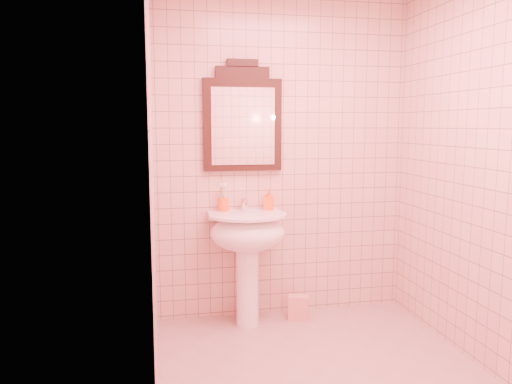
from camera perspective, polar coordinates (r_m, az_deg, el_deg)
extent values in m
plane|color=tan|center=(3.26, 8.03, -20.17)|extent=(2.20, 2.20, 0.00)
cube|color=beige|center=(3.94, 3.09, 3.77)|extent=(2.00, 0.02, 2.50)
cylinder|color=white|center=(3.83, -0.98, -10.07)|extent=(0.17, 0.17, 0.70)
ellipsoid|color=white|center=(3.72, -0.94, -4.72)|extent=(0.56, 0.46, 0.28)
cube|color=white|center=(3.85, -1.38, -2.53)|extent=(0.56, 0.15, 0.05)
cylinder|color=white|center=(3.69, -0.94, -2.67)|extent=(0.58, 0.58, 0.02)
cylinder|color=white|center=(3.84, -1.38, -1.43)|extent=(0.04, 0.04, 0.09)
cylinder|color=white|center=(3.78, -1.24, -1.04)|extent=(0.02, 0.10, 0.02)
cylinder|color=white|center=(3.74, -1.11, -1.45)|extent=(0.02, 0.02, 0.04)
cube|color=white|center=(3.84, -1.41, -0.60)|extent=(0.02, 0.07, 0.01)
cube|color=black|center=(3.84, -1.54, 7.66)|extent=(0.60, 0.05, 0.70)
cube|color=black|center=(3.86, -1.56, 13.51)|extent=(0.41, 0.05, 0.09)
cube|color=black|center=(3.87, -1.57, 14.51)|extent=(0.23, 0.05, 0.06)
cube|color=white|center=(3.81, -1.47, 7.51)|extent=(0.49, 0.01, 0.58)
cylinder|color=#F75414|center=(3.81, -3.77, -1.45)|extent=(0.08, 0.08, 0.10)
cylinder|color=silver|center=(3.81, -3.49, -0.78)|extent=(0.01, 0.01, 0.19)
cylinder|color=#338CD8|center=(3.82, -3.72, -0.75)|extent=(0.01, 0.01, 0.19)
cylinder|color=#E5334C|center=(3.81, -4.02, -0.77)|extent=(0.01, 0.01, 0.19)
cylinder|color=#3FBF59|center=(3.79, -3.98, -0.82)|extent=(0.01, 0.01, 0.19)
cylinder|color=#D8CC4C|center=(3.79, -3.65, -0.83)|extent=(0.01, 0.01, 0.19)
imported|color=#FB5215|center=(3.86, 1.46, -0.86)|extent=(0.09, 0.09, 0.17)
cube|color=#E49D86|center=(4.03, 4.85, -13.02)|extent=(0.18, 0.15, 0.19)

